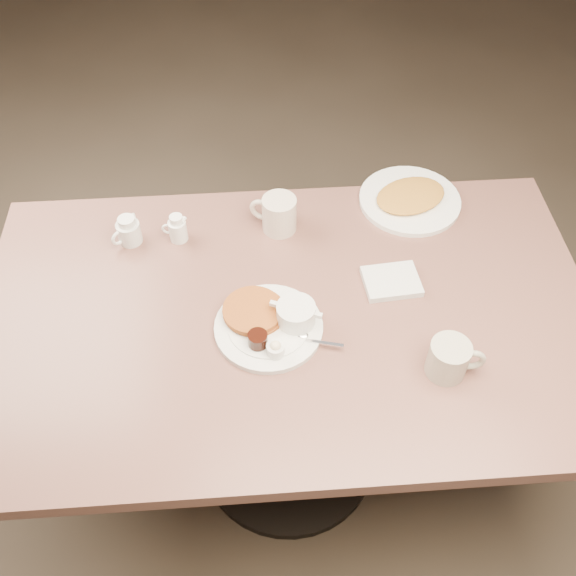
{
  "coord_description": "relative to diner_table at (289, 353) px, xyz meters",
  "views": [
    {
      "loc": [
        -0.07,
        -0.98,
        2.0
      ],
      "look_at": [
        0.0,
        0.02,
        0.82
      ],
      "focal_mm": 40.88,
      "sensor_mm": 36.0,
      "label": 1
    }
  ],
  "objects": [
    {
      "name": "hash_plate",
      "position": [
        0.37,
        0.37,
        0.18
      ],
      "size": [
        0.37,
        0.37,
        0.04
      ],
      "color": "white",
      "rests_on": "diner_table"
    },
    {
      "name": "creamer_left",
      "position": [
        -0.4,
        0.27,
        0.21
      ],
      "size": [
        0.08,
        0.08,
        0.08
      ],
      "color": "white",
      "rests_on": "diner_table"
    },
    {
      "name": "creamer_right",
      "position": [
        -0.27,
        0.27,
        0.21
      ],
      "size": [
        0.07,
        0.06,
        0.08
      ],
      "color": "white",
      "rests_on": "diner_table"
    },
    {
      "name": "coffee_mug_near",
      "position": [
        0.34,
        -0.19,
        0.22
      ],
      "size": [
        0.13,
        0.1,
        0.09
      ],
      "color": "#BAB39F",
      "rests_on": "diner_table"
    },
    {
      "name": "coffee_mug_far",
      "position": [
        -0.01,
        0.3,
        0.22
      ],
      "size": [
        0.14,
        0.12,
        0.1
      ],
      "color": "beige",
      "rests_on": "diner_table"
    },
    {
      "name": "napkin",
      "position": [
        0.26,
        0.07,
        0.18
      ],
      "size": [
        0.15,
        0.12,
        0.02
      ],
      "color": "silver",
      "rests_on": "diner_table"
    },
    {
      "name": "diner_table",
      "position": [
        0.0,
        0.0,
        0.0
      ],
      "size": [
        1.5,
        0.9,
        0.75
      ],
      "color": "#84564C",
      "rests_on": "ground"
    },
    {
      "name": "main_plate",
      "position": [
        -0.04,
        -0.04,
        0.19
      ],
      "size": [
        0.34,
        0.34,
        0.07
      ],
      "color": "white",
      "rests_on": "diner_table"
    },
    {
      "name": "room",
      "position": [
        0.0,
        0.0,
        0.82
      ],
      "size": [
        7.04,
        8.04,
        2.84
      ],
      "color": "#4C3F33",
      "rests_on": "ground"
    }
  ]
}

